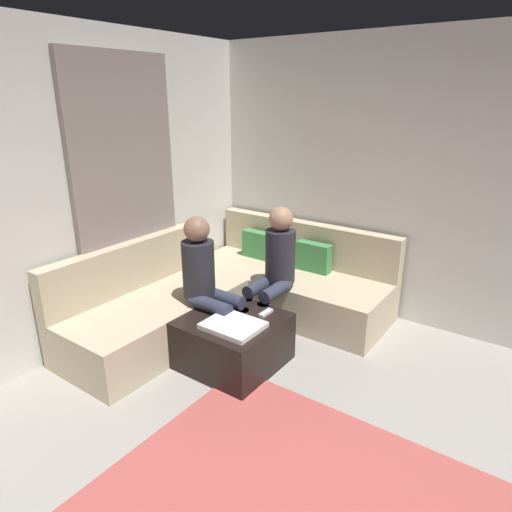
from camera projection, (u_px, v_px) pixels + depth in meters
wall_back at (504, 195)px, 3.79m from camera, size 6.00×0.12×2.70m
curtain_panel at (127, 199)px, 4.12m from camera, size 0.06×1.10×2.50m
sectional_couch at (234, 294)px, 4.47m from camera, size 2.10×2.55×0.87m
ottoman at (233, 341)px, 3.76m from camera, size 0.76×0.76×0.42m
folded_blanket at (233, 325)px, 3.54m from camera, size 0.44×0.36×0.04m
coffee_mug at (226, 299)px, 3.93m from camera, size 0.08×0.08×0.10m
game_remote at (266, 313)px, 3.76m from camera, size 0.05×0.15×0.02m
person_on_couch_back at (274, 266)px, 4.14m from camera, size 0.30×0.60×1.20m
person_on_couch_side at (207, 280)px, 3.85m from camera, size 0.60×0.30×1.20m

